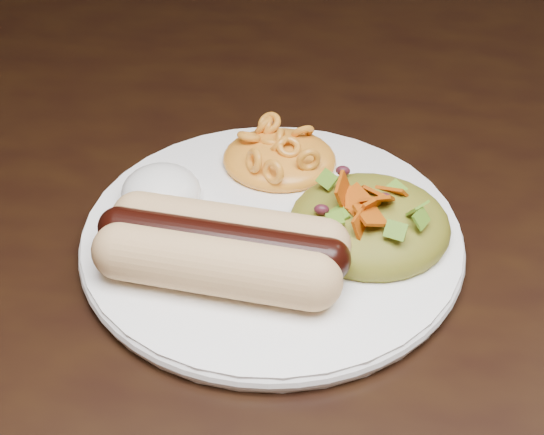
# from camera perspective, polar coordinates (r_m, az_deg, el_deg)

# --- Properties ---
(table) EXTENTS (1.60, 0.90, 0.75)m
(table) POSITION_cam_1_polar(r_m,az_deg,el_deg) (0.70, 10.07, 0.43)
(table) COLOR black
(table) RESTS_ON floor
(plate) EXTENTS (0.29, 0.29, 0.01)m
(plate) POSITION_cam_1_polar(r_m,az_deg,el_deg) (0.51, 0.00, -1.40)
(plate) COLOR white
(plate) RESTS_ON table
(hotdog) EXTENTS (0.12, 0.07, 0.03)m
(hotdog) POSITION_cam_1_polar(r_m,az_deg,el_deg) (0.47, -3.45, -2.06)
(hotdog) COLOR #D9B36E
(hotdog) RESTS_ON plate
(mac_and_cheese) EXTENTS (0.10, 0.09, 0.03)m
(mac_and_cheese) POSITION_cam_1_polar(r_m,az_deg,el_deg) (0.55, 0.52, 4.90)
(mac_and_cheese) COLOR #F69F2B
(mac_and_cheese) RESTS_ON plate
(sour_cream) EXTENTS (0.06, 0.06, 0.03)m
(sour_cream) POSITION_cam_1_polar(r_m,az_deg,el_deg) (0.52, -7.67, 2.33)
(sour_cream) COLOR white
(sour_cream) RESTS_ON plate
(taco_salad) EXTENTS (0.10, 0.09, 0.04)m
(taco_salad) POSITION_cam_1_polar(r_m,az_deg,el_deg) (0.49, 6.76, 0.39)
(taco_salad) COLOR #9F5E14
(taco_salad) RESTS_ON plate
(fork) EXTENTS (0.05, 0.14, 0.00)m
(fork) POSITION_cam_1_polar(r_m,az_deg,el_deg) (0.51, -7.07, -1.97)
(fork) COLOR white
(fork) RESTS_ON table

